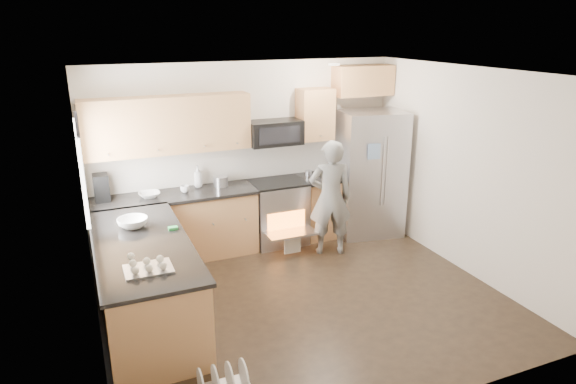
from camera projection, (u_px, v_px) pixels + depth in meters
name	position (u px, v px, depth m)	size (l,w,h in m)	color
ground	(304.00, 299.00, 6.03)	(4.50, 4.50, 0.00)	black
room_shell	(302.00, 161.00, 5.51)	(4.54, 4.04, 2.62)	beige
back_cabinet_run	(213.00, 186.00, 7.04)	(4.45, 0.64, 2.50)	tan
peninsula	(145.00, 282.00, 5.45)	(0.96, 2.36, 1.03)	tan
stove_range	(278.00, 198.00, 7.43)	(0.76, 0.97, 1.79)	#B7B7BC
refrigerator	(370.00, 174.00, 7.70)	(1.03, 0.86, 1.88)	#B7B7BC
person	(330.00, 198.00, 7.02)	(0.59, 0.39, 1.62)	slate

